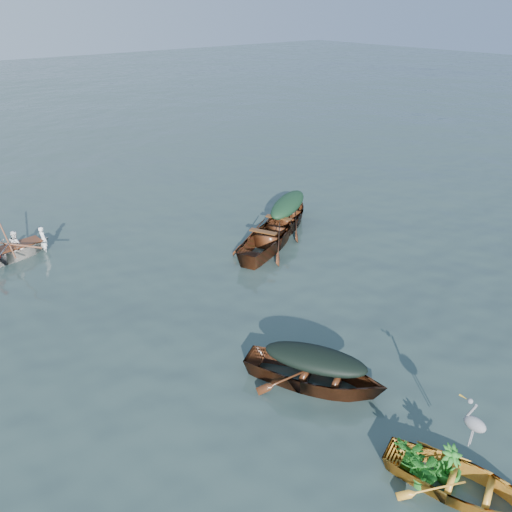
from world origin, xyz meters
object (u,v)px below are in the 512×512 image
(rowed_boat, at_px, (9,260))
(yellow_dinghy, at_px, (459,493))
(open_wooden_boat, at_px, (271,246))
(green_tarp_boat, at_px, (287,227))
(dark_covered_boat, at_px, (313,384))
(heron, at_px, (473,431))

(rowed_boat, bearing_deg, yellow_dinghy, -171.45)
(open_wooden_boat, bearing_deg, green_tarp_boat, -86.22)
(dark_covered_boat, xyz_separation_m, rowed_boat, (-3.30, 10.00, 0.00))
(dark_covered_boat, height_order, heron, heron)
(yellow_dinghy, bearing_deg, rowed_boat, 85.03)
(dark_covered_boat, bearing_deg, yellow_dinghy, -119.04)
(yellow_dinghy, relative_size, open_wooden_boat, 0.61)
(open_wooden_boat, relative_size, heron, 5.58)
(dark_covered_boat, xyz_separation_m, green_tarp_boat, (5.13, 6.40, 0.00))
(open_wooden_boat, bearing_deg, yellow_dinghy, 132.44)
(yellow_dinghy, xyz_separation_m, dark_covered_boat, (0.00, 3.35, 0.00))
(heron, bearing_deg, open_wooden_boat, 51.34)
(rowed_boat, bearing_deg, dark_covered_boat, -167.07)
(heron, bearing_deg, dark_covered_boat, 80.31)
(yellow_dinghy, relative_size, green_tarp_boat, 0.64)
(dark_covered_boat, distance_m, green_tarp_boat, 8.20)
(open_wooden_boat, distance_m, heron, 9.29)
(rowed_boat, bearing_deg, open_wooden_boat, -127.87)
(yellow_dinghy, xyz_separation_m, green_tarp_boat, (5.13, 9.75, 0.00))
(open_wooden_boat, bearing_deg, dark_covered_boat, 121.47)
(heron, bearing_deg, green_tarp_boat, 45.27)
(dark_covered_boat, distance_m, rowed_boat, 10.53)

